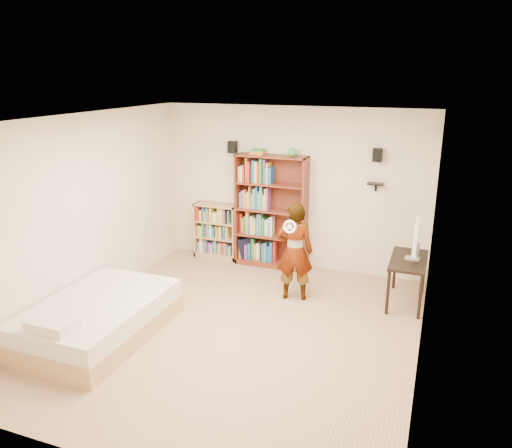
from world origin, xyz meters
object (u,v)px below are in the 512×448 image
Objects in this scene: tall_bookshelf at (271,212)px; daybed at (98,314)px; computer_desk at (407,281)px; low_bookshelf at (217,231)px; person at (295,251)px.

daybed is (-1.25, -3.05, -0.66)m from tall_bookshelf.
daybed is at bearing -146.60° from computer_desk.
computer_desk is 0.49× the size of daybed.
computer_desk is at bearing -12.37° from low_bookshelf.
low_bookshelf is 3.43m from computer_desk.
low_bookshelf is 2.14m from person.
person is (0.75, -1.12, -0.23)m from tall_bookshelf.
tall_bookshelf is 3.36m from daybed.
tall_bookshelf is 0.95× the size of daybed.
person is (2.00, 1.93, 0.43)m from daybed.
computer_desk is (3.34, -0.73, -0.15)m from low_bookshelf.
low_bookshelf reaches higher than computer_desk.
tall_bookshelf is 1.94× the size of low_bookshelf.
tall_bookshelf is 1.93× the size of computer_desk.
tall_bookshelf is at bearing -1.58° from low_bookshelf.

